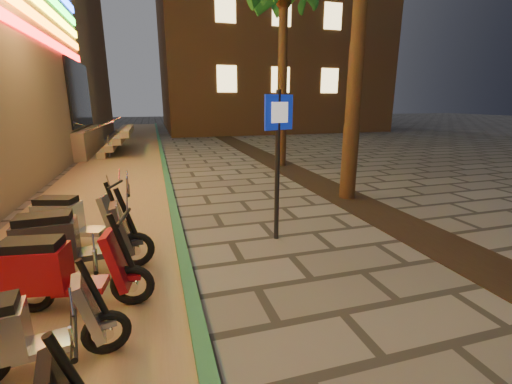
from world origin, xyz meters
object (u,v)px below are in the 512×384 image
object	(u,v)px
pedestrian_sign	(278,146)
scooter_9	(70,241)
scooter_8	(59,271)
scooter_10	(74,220)
scooter_7	(17,333)

from	to	relation	value
pedestrian_sign	scooter_9	xyz separation A→B (m)	(-3.34, -0.52, -1.18)
scooter_8	scooter_9	xyz separation A→B (m)	(-0.06, 0.89, 0.03)
scooter_8	scooter_9	world-z (taller)	scooter_9
scooter_8	scooter_10	size ratio (longest dim) A/B	1.04
pedestrian_sign	scooter_9	bearing A→B (deg)	170.24
pedestrian_sign	scooter_10	size ratio (longest dim) A/B	1.60
scooter_7	scooter_9	size ratio (longest dim) A/B	0.84
scooter_7	scooter_8	bearing A→B (deg)	74.82
pedestrian_sign	scooter_10	xyz separation A→B (m)	(-3.51, 0.62, -1.22)
pedestrian_sign	scooter_10	distance (m)	3.77
scooter_7	pedestrian_sign	bearing A→B (deg)	26.87
scooter_7	scooter_10	bearing A→B (deg)	82.91
scooter_9	pedestrian_sign	bearing A→B (deg)	5.08
scooter_7	scooter_9	bearing A→B (deg)	79.17
scooter_7	scooter_10	world-z (taller)	scooter_10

